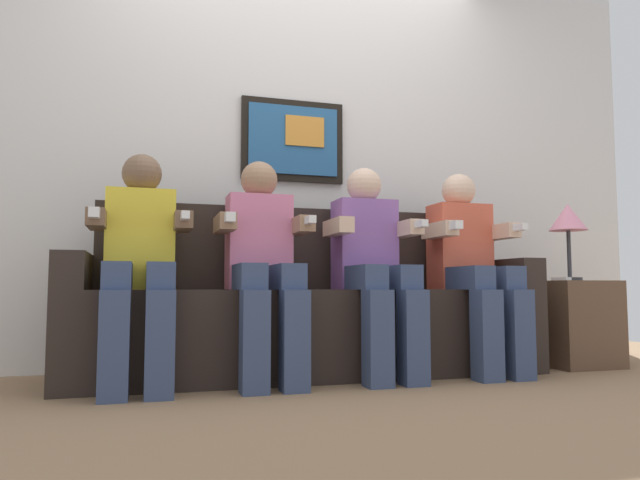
{
  "coord_description": "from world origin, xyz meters",
  "views": [
    {
      "loc": [
        -0.85,
        -2.68,
        0.46
      ],
      "look_at": [
        0.0,
        0.15,
        0.7
      ],
      "focal_mm": 32.96,
      "sensor_mm": 36.0,
      "label": 1
    }
  ],
  "objects_px": {
    "person_leftmost": "(140,256)",
    "person_right_center": "(373,260)",
    "couch": "(310,316)",
    "table_lamp": "(568,221)",
    "person_left_center": "(263,258)",
    "spare_remote_on_table": "(561,279)",
    "side_table_right": "(574,323)",
    "person_rightmost": "(471,261)"
  },
  "relations": [
    {
      "from": "person_leftmost",
      "to": "person_right_center",
      "type": "relative_size",
      "value": 1.0
    },
    {
      "from": "couch",
      "to": "table_lamp",
      "type": "relative_size",
      "value": 5.36
    },
    {
      "from": "couch",
      "to": "person_left_center",
      "type": "distance_m",
      "value": 0.45
    },
    {
      "from": "couch",
      "to": "person_left_center",
      "type": "height_order",
      "value": "person_left_center"
    },
    {
      "from": "couch",
      "to": "table_lamp",
      "type": "distance_m",
      "value": 1.67
    },
    {
      "from": "person_right_center",
      "to": "spare_remote_on_table",
      "type": "bearing_deg",
      "value": 1.74
    },
    {
      "from": "side_table_right",
      "to": "spare_remote_on_table",
      "type": "bearing_deg",
      "value": -165.98
    },
    {
      "from": "couch",
      "to": "person_right_center",
      "type": "relative_size",
      "value": 2.22
    },
    {
      "from": "table_lamp",
      "to": "person_rightmost",
      "type": "bearing_deg",
      "value": -174.29
    },
    {
      "from": "person_left_center",
      "to": "spare_remote_on_table",
      "type": "relative_size",
      "value": 8.54
    },
    {
      "from": "couch",
      "to": "person_leftmost",
      "type": "relative_size",
      "value": 2.22
    },
    {
      "from": "table_lamp",
      "to": "person_leftmost",
      "type": "bearing_deg",
      "value": -178.35
    },
    {
      "from": "person_left_center",
      "to": "side_table_right",
      "type": "xyz_separation_m",
      "value": [
        1.87,
        0.06,
        -0.36
      ]
    },
    {
      "from": "side_table_right",
      "to": "table_lamp",
      "type": "height_order",
      "value": "table_lamp"
    },
    {
      "from": "person_leftmost",
      "to": "spare_remote_on_table",
      "type": "xyz_separation_m",
      "value": [
        2.35,
        0.04,
        -0.1
      ]
    },
    {
      "from": "person_leftmost",
      "to": "side_table_right",
      "type": "height_order",
      "value": "person_leftmost"
    },
    {
      "from": "table_lamp",
      "to": "spare_remote_on_table",
      "type": "relative_size",
      "value": 3.54
    },
    {
      "from": "person_right_center",
      "to": "person_rightmost",
      "type": "distance_m",
      "value": 0.58
    },
    {
      "from": "couch",
      "to": "person_right_center",
      "type": "bearing_deg",
      "value": -30.11
    },
    {
      "from": "couch",
      "to": "spare_remote_on_table",
      "type": "bearing_deg",
      "value": -5.09
    },
    {
      "from": "person_leftmost",
      "to": "side_table_right",
      "type": "distance_m",
      "value": 2.48
    },
    {
      "from": "person_leftmost",
      "to": "person_right_center",
      "type": "height_order",
      "value": "same"
    },
    {
      "from": "person_left_center",
      "to": "side_table_right",
      "type": "height_order",
      "value": "person_left_center"
    },
    {
      "from": "person_right_center",
      "to": "person_leftmost",
      "type": "bearing_deg",
      "value": -179.98
    },
    {
      "from": "table_lamp",
      "to": "spare_remote_on_table",
      "type": "xyz_separation_m",
      "value": [
        -0.09,
        -0.03,
        -0.35
      ]
    },
    {
      "from": "person_leftmost",
      "to": "person_rightmost",
      "type": "xyz_separation_m",
      "value": [
        1.74,
        0.0,
        0.0
      ]
    },
    {
      "from": "person_right_center",
      "to": "person_rightmost",
      "type": "bearing_deg",
      "value": -0.05
    },
    {
      "from": "person_left_center",
      "to": "person_rightmost",
      "type": "relative_size",
      "value": 1.0
    },
    {
      "from": "person_right_center",
      "to": "spare_remote_on_table",
      "type": "relative_size",
      "value": 8.54
    },
    {
      "from": "person_right_center",
      "to": "table_lamp",
      "type": "relative_size",
      "value": 2.41
    },
    {
      "from": "person_left_center",
      "to": "person_rightmost",
      "type": "xyz_separation_m",
      "value": [
        1.16,
        0.0,
        0.0
      ]
    },
    {
      "from": "side_table_right",
      "to": "couch",
      "type": "bearing_deg",
      "value": 176.12
    },
    {
      "from": "table_lamp",
      "to": "side_table_right",
      "type": "bearing_deg",
      "value": -41.56
    },
    {
      "from": "couch",
      "to": "spare_remote_on_table",
      "type": "relative_size",
      "value": 18.97
    },
    {
      "from": "person_rightmost",
      "to": "table_lamp",
      "type": "bearing_deg",
      "value": 5.71
    },
    {
      "from": "person_rightmost",
      "to": "spare_remote_on_table",
      "type": "bearing_deg",
      "value": 3.43
    },
    {
      "from": "couch",
      "to": "person_rightmost",
      "type": "xyz_separation_m",
      "value": [
        0.87,
        -0.17,
        0.29
      ]
    },
    {
      "from": "couch",
      "to": "person_left_center",
      "type": "relative_size",
      "value": 2.22
    },
    {
      "from": "couch",
      "to": "table_lamp",
      "type": "xyz_separation_m",
      "value": [
        1.57,
        -0.1,
        0.55
      ]
    },
    {
      "from": "person_leftmost",
      "to": "side_table_right",
      "type": "xyz_separation_m",
      "value": [
        2.45,
        0.06,
        -0.36
      ]
    },
    {
      "from": "spare_remote_on_table",
      "to": "person_left_center",
      "type": "bearing_deg",
      "value": -178.81
    },
    {
      "from": "person_leftmost",
      "to": "spare_remote_on_table",
      "type": "bearing_deg",
      "value": 0.89
    }
  ]
}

